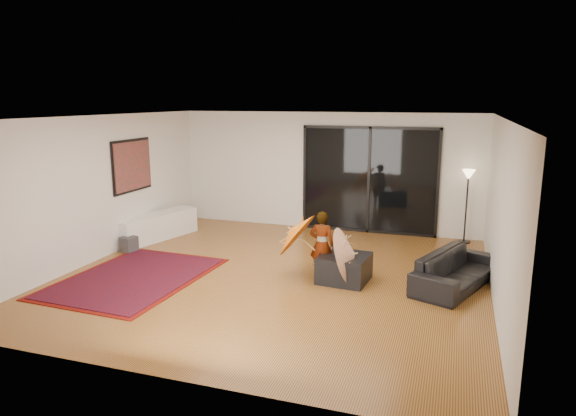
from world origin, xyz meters
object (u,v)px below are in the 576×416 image
at_px(ottoman, 344,268).
at_px(sofa, 456,270).
at_px(media_console, 157,226).
at_px(child, 322,244).

bearing_deg(ottoman, sofa, 9.51).
bearing_deg(sofa, media_console, 102.60).
xyz_separation_m(media_console, child, (4.02, -1.24, 0.30)).
bearing_deg(child, sofa, -174.32).
height_order(media_console, sofa, sofa).
xyz_separation_m(media_console, ottoman, (4.43, -1.31, -0.05)).
xyz_separation_m(sofa, child, (-2.18, -0.23, 0.30)).
xyz_separation_m(ottoman, child, (-0.41, 0.06, 0.35)).
bearing_deg(child, ottoman, 170.76).
bearing_deg(media_console, sofa, 6.06).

